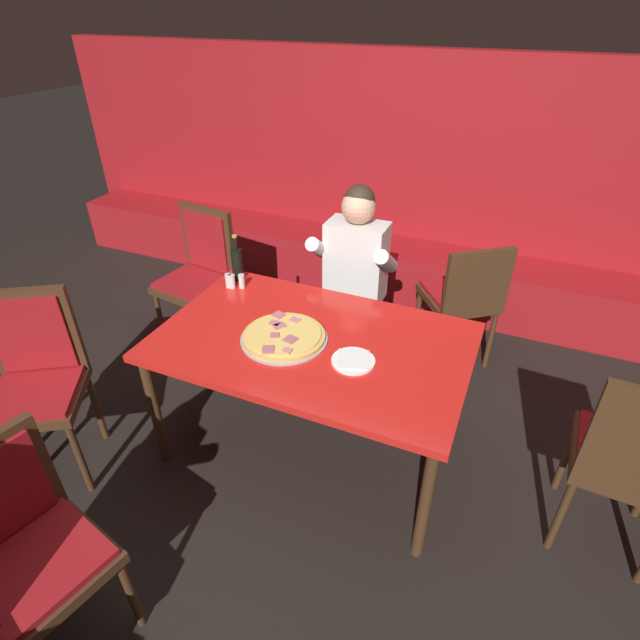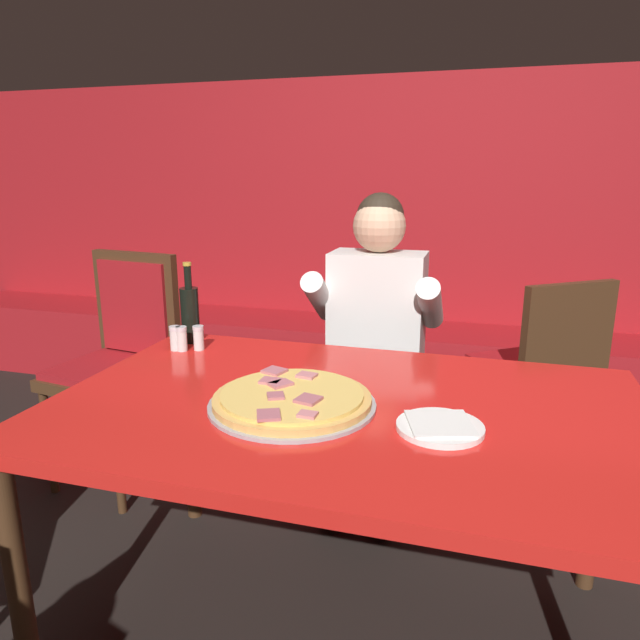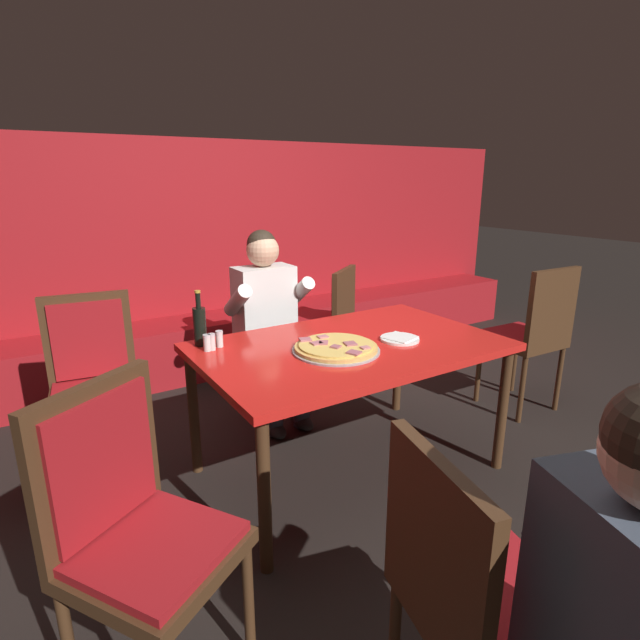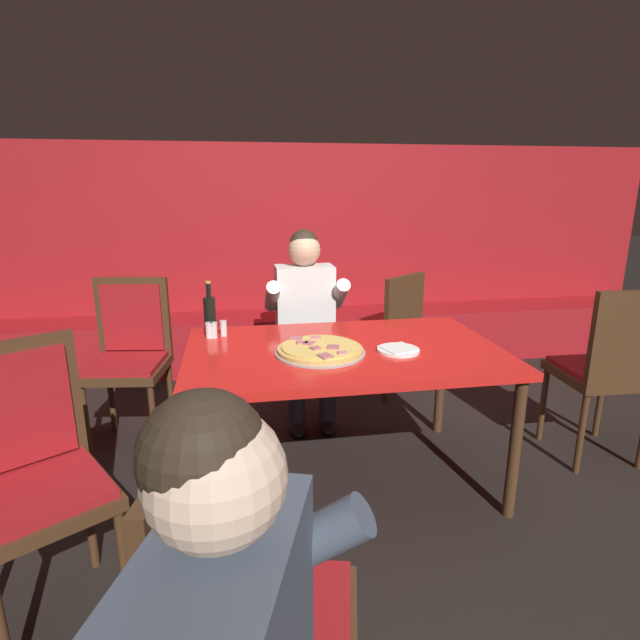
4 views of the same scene
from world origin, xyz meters
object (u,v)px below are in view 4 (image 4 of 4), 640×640
object	(u,v)px
main_dining_table	(343,360)
dining_chair_side_aisle	(389,322)
shaker_red_pepper_flakes	(224,329)
dining_chair_by_booth	(130,349)
beer_bottle	(210,313)
dining_chair_near_left	(235,604)
shaker_black_pepper	(214,331)
pizza	(320,350)
plate_white_paper	(398,350)
shaker_oregano	(209,331)
dining_chair_far_left	(30,465)
diner_seated_blue_shirt	(307,318)
dining_chair_near_right	(610,363)

from	to	relation	value
main_dining_table	dining_chair_side_aisle	distance (m)	1.28
shaker_red_pepper_flakes	dining_chair_by_booth	world-z (taller)	dining_chair_by_booth
main_dining_table	dining_chair_side_aisle	bearing A→B (deg)	61.93
beer_bottle	dining_chair_near_left	xyz separation A→B (m)	(0.12, -1.73, -0.30)
shaker_black_pepper	dining_chair_near_left	distance (m)	1.64
pizza	dining_chair_by_booth	distance (m)	1.28
plate_white_paper	dining_chair_near_left	xyz separation A→B (m)	(-0.81, -1.24, -0.20)
pizza	shaker_oregano	size ratio (longest dim) A/B	5.16
shaker_oregano	dining_chair_side_aisle	bearing A→B (deg)	33.22
shaker_red_pepper_flakes	dining_chair_far_left	world-z (taller)	dining_chair_far_left
diner_seated_blue_shirt	dining_chair_near_right	xyz separation A→B (m)	(1.57, -0.83, -0.10)
plate_white_paper	beer_bottle	xyz separation A→B (m)	(-0.93, 0.49, 0.10)
shaker_oregano	dining_chair_side_aisle	world-z (taller)	dining_chair_side_aisle
plate_white_paper	shaker_red_pepper_flakes	size ratio (longest dim) A/B	2.44
shaker_black_pepper	shaker_oregano	distance (m)	0.03
pizza	shaker_red_pepper_flakes	size ratio (longest dim) A/B	5.16
pizza	shaker_red_pepper_flakes	xyz separation A→B (m)	(-0.47, 0.38, 0.02)
main_dining_table	dining_chair_by_booth	bearing A→B (deg)	150.48
plate_white_paper	dining_chair_near_right	bearing A→B (deg)	1.87
beer_bottle	dining_chair_side_aisle	size ratio (longest dim) A/B	0.32
plate_white_paper	diner_seated_blue_shirt	distance (m)	0.94
pizza	shaker_oregano	world-z (taller)	shaker_oregano
dining_chair_near_right	pizza	bearing A→B (deg)	-179.90
shaker_red_pepper_flakes	dining_chair_far_left	bearing A→B (deg)	-124.44
shaker_oregano	dining_chair_side_aisle	size ratio (longest dim) A/B	0.09
beer_bottle	dining_chair_near_right	xyz separation A→B (m)	(2.17, -0.45, -0.26)
shaker_black_pepper	shaker_red_pepper_flakes	xyz separation A→B (m)	(0.05, 0.03, 0.00)
dining_chair_side_aisle	shaker_red_pepper_flakes	bearing A→B (deg)	-145.98
pizza	beer_bottle	xyz separation A→B (m)	(-0.54, 0.46, 0.09)
dining_chair_by_booth	dining_chair_near_left	size ratio (longest dim) A/B	1.05
main_dining_table	shaker_oregano	xyz separation A→B (m)	(-0.68, 0.29, 0.11)
dining_chair_near_left	shaker_black_pepper	bearing A→B (deg)	93.34
main_dining_table	shaker_black_pepper	distance (m)	0.72
shaker_oregano	dining_chair_near_right	size ratio (longest dim) A/B	0.08
shaker_oregano	dining_chair_far_left	world-z (taller)	dining_chair_far_left
shaker_red_pepper_flakes	dining_chair_side_aisle	bearing A→B (deg)	34.02
beer_bottle	dining_chair_near_right	size ratio (longest dim) A/B	0.28
shaker_black_pepper	pizza	bearing A→B (deg)	-33.88
shaker_oregano	diner_seated_blue_shirt	world-z (taller)	diner_seated_blue_shirt
shaker_oregano	dining_chair_near_right	xyz separation A→B (m)	(2.17, -0.35, -0.19)
shaker_black_pepper	dining_chair_near_right	bearing A→B (deg)	-9.18
beer_bottle	dining_chair_side_aisle	world-z (taller)	beer_bottle
shaker_black_pepper	dining_chair_side_aisle	xyz separation A→B (m)	(1.25, 0.84, -0.24)
plate_white_paper	dining_chair_far_left	size ratio (longest dim) A/B	0.20
main_dining_table	dining_chair_near_left	distance (m)	1.45
shaker_black_pepper	shaker_red_pepper_flakes	bearing A→B (deg)	26.87
shaker_red_pepper_flakes	diner_seated_blue_shirt	world-z (taller)	diner_seated_blue_shirt
dining_chair_far_left	dining_chair_near_left	world-z (taller)	dining_chair_far_left
shaker_black_pepper	dining_chair_side_aisle	distance (m)	1.53
beer_bottle	dining_chair_side_aisle	xyz separation A→B (m)	(1.28, 0.73, -0.31)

